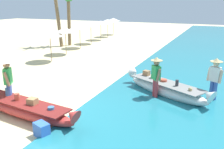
{
  "coord_description": "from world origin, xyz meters",
  "views": [
    {
      "loc": [
        5.4,
        -5.92,
        3.6
      ],
      "look_at": [
        1.69,
        2.47,
        0.9
      ],
      "focal_mm": 39.05,
      "sensor_mm": 36.0,
      "label": 1
    }
  ],
  "objects_px": {
    "boat_red_foreground": "(22,108)",
    "cooler_box": "(42,130)",
    "person_vendor_hatted": "(156,75)",
    "person_tourist_customer": "(9,82)",
    "person_vendor_assistant": "(215,77)",
    "boat_white_midground": "(166,89)"
  },
  "relations": [
    {
      "from": "boat_red_foreground",
      "to": "person_tourist_customer",
      "type": "xyz_separation_m",
      "value": [
        -0.83,
        0.33,
        0.67
      ]
    },
    {
      "from": "person_vendor_hatted",
      "to": "cooler_box",
      "type": "relative_size",
      "value": 3.72
    },
    {
      "from": "person_tourist_customer",
      "to": "person_vendor_assistant",
      "type": "relative_size",
      "value": 1.0
    },
    {
      "from": "person_tourist_customer",
      "to": "person_vendor_assistant",
      "type": "height_order",
      "value": "person_tourist_customer"
    },
    {
      "from": "boat_red_foreground",
      "to": "person_tourist_customer",
      "type": "relative_size",
      "value": 2.76
    },
    {
      "from": "person_vendor_hatted",
      "to": "person_vendor_assistant",
      "type": "distance_m",
      "value": 2.14
    },
    {
      "from": "person_vendor_assistant",
      "to": "person_tourist_customer",
      "type": "bearing_deg",
      "value": -151.57
    },
    {
      "from": "person_vendor_hatted",
      "to": "person_vendor_assistant",
      "type": "relative_size",
      "value": 0.99
    },
    {
      "from": "boat_white_midground",
      "to": "person_vendor_hatted",
      "type": "bearing_deg",
      "value": -125.5
    },
    {
      "from": "cooler_box",
      "to": "person_vendor_assistant",
      "type": "bearing_deg",
      "value": 66.99
    },
    {
      "from": "person_vendor_assistant",
      "to": "cooler_box",
      "type": "height_order",
      "value": "person_vendor_assistant"
    },
    {
      "from": "boat_red_foreground",
      "to": "person_vendor_hatted",
      "type": "relative_size",
      "value": 2.8
    },
    {
      "from": "boat_white_midground",
      "to": "person_vendor_hatted",
      "type": "xyz_separation_m",
      "value": [
        -0.32,
        -0.45,
        0.64
      ]
    },
    {
      "from": "boat_red_foreground",
      "to": "person_tourist_customer",
      "type": "height_order",
      "value": "person_tourist_customer"
    },
    {
      "from": "boat_red_foreground",
      "to": "cooler_box",
      "type": "relative_size",
      "value": 10.42
    },
    {
      "from": "person_vendor_hatted",
      "to": "cooler_box",
      "type": "xyz_separation_m",
      "value": [
        -2.19,
        -4.03,
        -0.76
      ]
    },
    {
      "from": "person_vendor_assistant",
      "to": "person_vendor_hatted",
      "type": "bearing_deg",
      "value": -163.52
    },
    {
      "from": "person_vendor_hatted",
      "to": "person_vendor_assistant",
      "type": "xyz_separation_m",
      "value": [
        2.06,
        0.61,
        0.01
      ]
    },
    {
      "from": "boat_red_foreground",
      "to": "person_vendor_hatted",
      "type": "xyz_separation_m",
      "value": [
        3.63,
        3.24,
        0.68
      ]
    },
    {
      "from": "person_vendor_hatted",
      "to": "cooler_box",
      "type": "distance_m",
      "value": 4.65
    },
    {
      "from": "person_vendor_hatted",
      "to": "person_vendor_assistant",
      "type": "height_order",
      "value": "person_vendor_assistant"
    },
    {
      "from": "boat_white_midground",
      "to": "person_vendor_assistant",
      "type": "xyz_separation_m",
      "value": [
        1.74,
        0.16,
        0.66
      ]
    }
  ]
}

